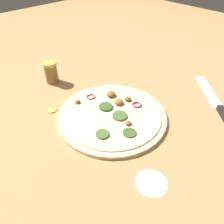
% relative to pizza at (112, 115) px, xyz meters
% --- Properties ---
extents(ground_plane, '(3.00, 3.00, 0.00)m').
position_rel_pizza_xyz_m(ground_plane, '(-0.00, -0.00, -0.01)').
color(ground_plane, tan).
extents(pizza, '(0.37, 0.37, 0.03)m').
position_rel_pizza_xyz_m(pizza, '(0.00, 0.00, 0.00)').
color(pizza, beige).
rests_on(pizza, ground_plane).
extents(knife, '(0.27, 0.28, 0.02)m').
position_rel_pizza_xyz_m(knife, '(0.30, -0.24, -0.00)').
color(knife, silver).
rests_on(knife, ground_plane).
extents(spice_jar, '(0.06, 0.06, 0.09)m').
position_rel_pizza_xyz_m(spice_jar, '(-0.02, 0.34, 0.04)').
color(spice_jar, olive).
rests_on(spice_jar, ground_plane).
extents(loose_cap, '(0.04, 0.04, 0.01)m').
position_rel_pizza_xyz_m(loose_cap, '(-0.13, 0.17, -0.00)').
color(loose_cap, gold).
rests_on(loose_cap, ground_plane).
extents(flour_patch, '(0.08, 0.08, 0.00)m').
position_rel_pizza_xyz_m(flour_patch, '(-0.11, -0.26, -0.01)').
color(flour_patch, white).
rests_on(flour_patch, ground_plane).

